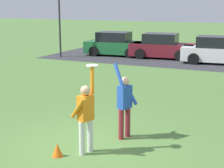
% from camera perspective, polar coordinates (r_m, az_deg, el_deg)
% --- Properties ---
extents(ground_plane, '(120.00, 120.00, 0.00)m').
position_cam_1_polar(ground_plane, '(9.16, -3.93, -9.84)').
color(ground_plane, '#567F3D').
extents(person_catcher, '(0.48, 0.59, 2.08)m').
position_cam_1_polar(person_catcher, '(8.47, -4.18, -4.67)').
color(person_catcher, silver).
rests_on(person_catcher, ground_plane).
extents(person_defender, '(0.56, 0.63, 2.04)m').
position_cam_1_polar(person_defender, '(9.42, 2.00, -2.87)').
color(person_defender, maroon).
rests_on(person_defender, ground_plane).
extents(frisbee_disc, '(0.27, 0.27, 0.02)m').
position_cam_1_polar(frisbee_disc, '(8.36, -3.16, 2.94)').
color(frisbee_disc, white).
rests_on(frisbee_disc, person_catcher).
extents(parked_car_green, '(4.25, 2.33, 1.59)m').
position_cam_1_polar(parked_car_green, '(24.71, 0.56, 6.22)').
color(parked_car_green, '#1E6633').
rests_on(parked_car_green, ground_plane).
extents(parked_car_maroon, '(4.25, 2.33, 1.59)m').
position_cam_1_polar(parked_car_maroon, '(23.70, 7.90, 5.83)').
color(parked_car_maroon, maroon).
rests_on(parked_car_maroon, ground_plane).
extents(parked_car_white, '(4.25, 2.33, 1.59)m').
position_cam_1_polar(parked_car_white, '(22.29, 16.21, 5.01)').
color(parked_car_white, white).
rests_on(parked_car_white, ground_plane).
extents(parking_strip, '(18.43, 6.40, 0.01)m').
position_cam_1_polar(parking_strip, '(23.05, 11.78, 3.67)').
color(parking_strip, '#38383D').
rests_on(parking_strip, ground_plane).
extents(lamppost_by_lot, '(0.28, 0.28, 4.26)m').
position_cam_1_polar(lamppost_by_lot, '(24.10, -8.29, 10.36)').
color(lamppost_by_lot, '#2D2D33').
rests_on(lamppost_by_lot, ground_plane).
extents(field_cone_orange, '(0.26, 0.26, 0.32)m').
position_cam_1_polar(field_cone_orange, '(8.64, -8.61, -10.23)').
color(field_cone_orange, orange).
rests_on(field_cone_orange, ground_plane).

